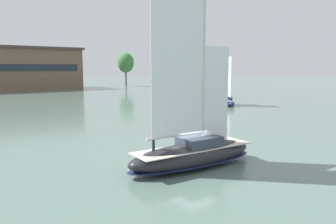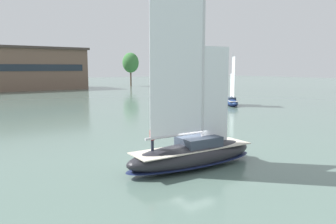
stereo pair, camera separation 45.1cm
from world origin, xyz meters
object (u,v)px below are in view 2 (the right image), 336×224
Objects in this scene: tree_shore_left at (131,63)px; channel_buoy at (201,127)px; sailboat_moored_mid_channel at (232,101)px; sailboat_main at (193,151)px.

tree_shore_left is 7.26× the size of channel_buoy.
tree_shore_left is at bearing 65.84° from channel_buoy.
sailboat_moored_mid_channel reaches higher than channel_buoy.
tree_shore_left is 1.27× the size of sailboat_moored_mid_channel.
sailboat_moored_mid_channel is at bearing -102.92° from tree_shore_left.
channel_buoy is (-21.58, -16.16, -0.15)m from sailboat_moored_mid_channel.
tree_shore_left reaches higher than channel_buoy.
sailboat_main is at bearing -116.45° from tree_shore_left.
sailboat_main reaches higher than sailboat_moored_mid_channel.
sailboat_moored_mid_channel is 26.96m from channel_buoy.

